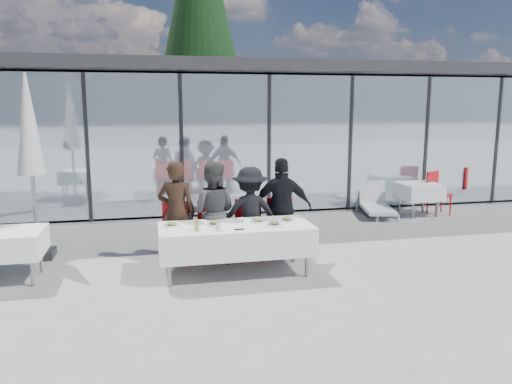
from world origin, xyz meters
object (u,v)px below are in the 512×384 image
(diner_c, at_px, (250,213))
(juice_bottle, at_px, (197,226))
(diner_b, at_px, (212,212))
(spare_chair_a, at_px, (436,191))
(diner_chair_d, at_px, (281,224))
(spare_table_left, at_px, (12,243))
(diner_d, at_px, (282,208))
(dining_table, at_px, (236,239))
(diner_chair_b, at_px, (212,228))
(diner_chair_a, at_px, (177,230))
(diner_chair_c, at_px, (249,226))
(plate_b, at_px, (214,223))
(plate_d, at_px, (287,219))
(conifer_tree, at_px, (200,12))
(diner_a, at_px, (177,213))
(market_umbrella, at_px, (29,137))
(lounger, at_px, (375,204))
(folded_eyeglasses, at_px, (239,229))
(plate_extra, at_px, (274,224))
(spare_chair_b, at_px, (464,184))
(spare_table_right, at_px, (419,191))
(plate_a, at_px, (172,224))

(diner_c, relative_size, juice_bottle, 10.12)
(diner_b, xyz_separation_m, spare_chair_a, (5.52, 2.45, -0.28))
(diner_chair_d, xyz_separation_m, spare_table_left, (-4.07, -0.37, 0.02))
(diner_d, bearing_deg, diner_c, 13.51)
(dining_table, xyz_separation_m, diner_chair_d, (0.90, 0.75, -0.00))
(diner_chair_b, distance_m, diner_d, 1.20)
(diner_chair_a, xyz_separation_m, diner_chair_c, (1.18, 0.00, 0.00))
(diner_chair_d, distance_m, plate_b, 1.40)
(plate_d, xyz_separation_m, conifer_tree, (0.08, 12.67, 5.21))
(spare_chair_a, bearing_deg, dining_table, -149.20)
(diner_a, relative_size, plate_d, 6.65)
(diner_chair_c, height_order, spare_chair_a, same)
(plate_d, bearing_deg, diner_a, 160.32)
(conifer_tree, bearing_deg, market_umbrella, -109.36)
(diner_c, bearing_deg, conifer_tree, -87.25)
(diner_a, height_order, spare_chair_a, diner_a)
(dining_table, xyz_separation_m, diner_a, (-0.82, 0.69, 0.29))
(spare_chair_a, xyz_separation_m, market_umbrella, (-8.33, -1.66, 1.45))
(spare_chair_a, bearing_deg, lounger, 172.28)
(diner_d, relative_size, conifer_tree, 0.16)
(lounger, bearing_deg, folded_eyeglasses, -136.80)
(plate_extra, distance_m, market_umbrella, 4.15)
(lounger, xyz_separation_m, conifer_tree, (-2.95, 9.44, 5.73))
(juice_bottle, height_order, spare_table_left, juice_bottle)
(diner_chair_a, bearing_deg, diner_d, -1.93)
(plate_b, height_order, spare_chair_b, spare_chair_b)
(diner_chair_b, relative_size, folded_eyeglasses, 6.96)
(diner_a, distance_m, plate_b, 0.79)
(diner_chair_d, height_order, folded_eyeglasses, diner_chair_d)
(dining_table, distance_m, spare_table_left, 3.19)
(plate_extra, distance_m, conifer_tree, 13.92)
(plate_b, relative_size, plate_d, 1.00)
(diner_c, distance_m, plate_b, 0.90)
(spare_table_right, bearing_deg, dining_table, -147.30)
(plate_b, bearing_deg, conifer_tree, 84.55)
(plate_a, xyz_separation_m, market_umbrella, (-2.14, 1.33, 1.22))
(spare_table_right, xyz_separation_m, lounger, (-0.93, 0.26, -0.30))
(plate_extra, distance_m, spare_table_left, 3.77)
(diner_a, distance_m, conifer_tree, 13.25)
(spare_chair_b, bearing_deg, plate_a, -153.15)
(plate_extra, height_order, spare_table_right, plate_extra)
(diner_chair_d, xyz_separation_m, market_umbrella, (-3.97, 0.73, 1.45))
(plate_a, height_order, juice_bottle, juice_bottle)
(diner_chair_a, height_order, conifer_tree, conifer_tree)
(plate_d, bearing_deg, diner_chair_c, 125.52)
(diner_d, distance_m, plate_b, 1.35)
(diner_c, relative_size, lounger, 1.06)
(diner_chair_d, bearing_deg, spare_table_right, 30.87)
(diner_a, relative_size, diner_chair_d, 1.70)
(diner_chair_c, distance_m, plate_d, 0.83)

